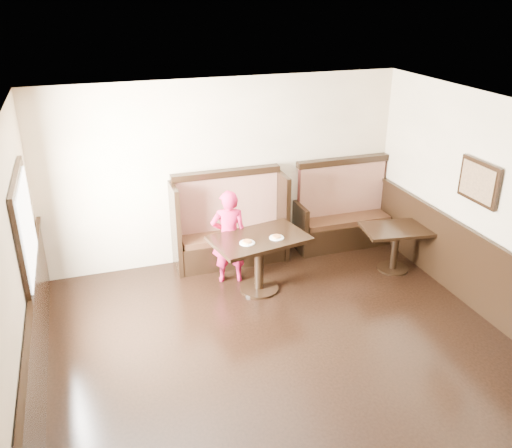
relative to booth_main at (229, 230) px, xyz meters
name	(u,v)px	position (x,y,z in m)	size (l,w,h in m)	color
ground	(316,397)	(0.00, -3.30, -0.53)	(7.00, 7.00, 0.00)	black
room_shell	(281,335)	(-0.30, -3.01, 0.14)	(7.00, 7.00, 7.00)	beige
booth_main	(229,230)	(0.00, 0.00, 0.00)	(1.75, 0.72, 1.45)	black
booth_neighbor	(343,217)	(1.95, 0.00, -0.05)	(1.65, 0.72, 1.45)	black
table_main	(259,250)	(0.14, -1.00, 0.11)	(1.42, 1.04, 0.82)	black
table_neighbor	(396,239)	(2.27, -1.08, -0.01)	(1.08, 0.79, 0.69)	black
child	(229,237)	(-0.18, -0.61, 0.17)	(0.51, 0.34, 1.40)	#B3133E
pizza_plate_left	(247,242)	(-0.07, -1.13, 0.31)	(0.21, 0.21, 0.04)	white
pizza_plate_right	(277,237)	(0.36, -1.10, 0.31)	(0.20, 0.20, 0.04)	white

